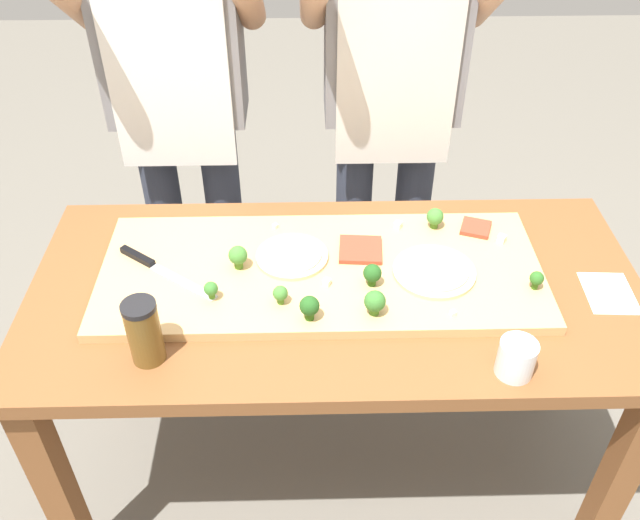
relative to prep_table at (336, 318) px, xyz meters
The scene contains 26 objects.
ground_plane 0.65m from the prep_table, ahead, with size 8.00×8.00×0.00m, color #6B665B.
prep_table is the anchor object (origin of this frame).
cutting_board 0.14m from the prep_table, 134.72° to the left, with size 1.10×0.45×0.02m, color tan.
chefs_knife 0.48m from the prep_table, behind, with size 0.27×0.21×0.02m.
pizza_whole_cheese_artichoke 0.28m from the prep_table, ahead, with size 0.20×0.20×0.02m.
pizza_whole_white_garlic 0.20m from the prep_table, 144.83° to the left, with size 0.18×0.18×0.02m.
pizza_slice_far_right 0.19m from the prep_table, 57.24° to the left, with size 0.11×0.11×0.01m, color #BC3D28.
pizza_slice_near_left 0.44m from the prep_table, 26.25° to the left, with size 0.07×0.07×0.01m, color #BC3D28.
broccoli_floret_back_left 0.23m from the prep_table, 58.13° to the right, with size 0.05×0.05×0.06m.
broccoli_floret_center_left 0.23m from the prep_table, 146.82° to the right, with size 0.04×0.04×0.05m.
broccoli_floret_back_mid 0.38m from the prep_table, 36.68° to the left, with size 0.04×0.04×0.06m.
broccoli_floret_front_mid 0.50m from the prep_table, ahead, with size 0.03×0.03×0.05m.
broccoli_floret_front_right 0.19m from the prep_table, 18.95° to the right, with size 0.04×0.04×0.06m.
broccoli_floret_front_left 0.35m from the prep_table, 166.58° to the right, with size 0.03×0.03×0.05m.
broccoli_floret_center_right 0.24m from the prep_table, 115.64° to the right, with size 0.05×0.05×0.06m.
broccoli_floret_back_right 0.30m from the prep_table, 169.84° to the left, with size 0.05×0.05×0.06m.
cheese_crumble_a 0.15m from the prep_table, 133.44° to the right, with size 0.02×0.02×0.02m, color white.
cheese_crumble_b 0.33m from the prep_table, 28.15° to the right, with size 0.01×0.01×0.01m, color white.
cheese_crumble_c 0.30m from the prep_table, 49.44° to the left, with size 0.02×0.02×0.02m, color white.
cheese_crumble_d 0.48m from the prep_table, 16.92° to the left, with size 0.02×0.02×0.02m, color silver.
cheese_crumble_e 0.30m from the prep_table, 127.08° to the left, with size 0.01×0.01×0.01m, color white.
flour_cup 0.49m from the prep_table, 38.43° to the right, with size 0.08×0.08×0.08m.
sauce_jar 0.52m from the prep_table, 151.29° to the right, with size 0.07×0.07×0.16m.
recipe_note 0.67m from the prep_table, ahead, with size 0.12×0.15×0.00m, color white.
cook_left 0.85m from the prep_table, 125.71° to the left, with size 0.54×0.39×1.67m.
cook_right 0.74m from the prep_table, 73.35° to the left, with size 0.54×0.39×1.67m.
Camera 1 is at (-0.07, -1.25, 1.86)m, focal length 37.96 mm.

